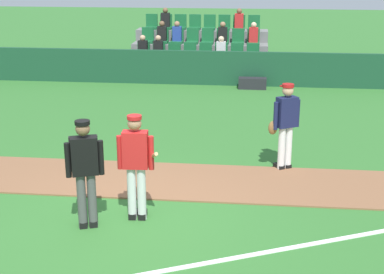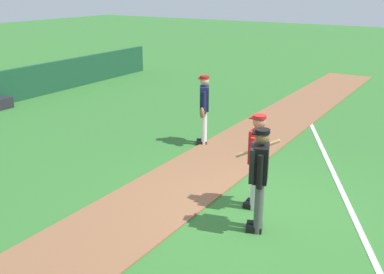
{
  "view_description": "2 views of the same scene",
  "coord_description": "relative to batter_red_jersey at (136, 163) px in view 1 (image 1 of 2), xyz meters",
  "views": [
    {
      "loc": [
        1.99,
        -8.3,
        4.1
      ],
      "look_at": [
        0.95,
        1.05,
        1.12
      ],
      "focal_mm": 53.27,
      "sensor_mm": 36.0,
      "label": 1
    },
    {
      "loc": [
        -6.72,
        -2.92,
        3.88
      ],
      "look_at": [
        0.68,
        1.73,
        0.91
      ],
      "focal_mm": 42.23,
      "sensor_mm": 36.0,
      "label": 2
    }
  ],
  "objects": [
    {
      "name": "ground_plane",
      "position": [
        -0.17,
        -0.05,
        -0.97
      ],
      "size": [
        80.0,
        80.0,
        0.0
      ],
      "primitive_type": "plane",
      "color": "#33702D"
    },
    {
      "name": "infield_dirt_path",
      "position": [
        -0.17,
        1.67,
        -0.95
      ],
      "size": [
        28.0,
        1.85,
        0.03
      ],
      "primitive_type": "cube",
      "color": "brown",
      "rests_on": "ground"
    },
    {
      "name": "foul_line_chalk",
      "position": [
        2.83,
        -0.55,
        -0.96
      ],
      "size": [
        10.86,
        5.28,
        0.01
      ],
      "primitive_type": "cube",
      "rotation": [
        0.0,
        0.0,
        0.45
      ],
      "color": "white",
      "rests_on": "ground"
    },
    {
      "name": "dugout_fence",
      "position": [
        -0.17,
        10.36,
        -0.4
      ],
      "size": [
        20.0,
        0.16,
        1.14
      ],
      "primitive_type": "cube",
      "color": "#19472D",
      "rests_on": "ground"
    },
    {
      "name": "stadium_bleachers",
      "position": [
        -0.18,
        12.23,
        -0.33
      ],
      "size": [
        5.0,
        2.95,
        2.3
      ],
      "color": "slate",
      "rests_on": "ground"
    },
    {
      "name": "batter_red_jersey",
      "position": [
        0.0,
        0.0,
        0.0
      ],
      "size": [
        0.71,
        0.77,
        1.76
      ],
      "color": "silver",
      "rests_on": "ground"
    },
    {
      "name": "umpire_home_plate",
      "position": [
        -0.73,
        -0.36,
        0.03
      ],
      "size": [
        0.56,
        0.41,
        1.76
      ],
      "color": "#4C4C4C",
      "rests_on": "ground"
    },
    {
      "name": "runner_navy_jersey",
      "position": [
        2.47,
        2.56,
        -0.01
      ],
      "size": [
        0.64,
        0.43,
        1.76
      ],
      "color": "white",
      "rests_on": "ground"
    },
    {
      "name": "equipment_bag",
      "position": [
        1.78,
        9.91,
        -0.79
      ],
      "size": [
        0.9,
        0.36,
        0.36
      ],
      "primitive_type": "cube",
      "color": "#232328",
      "rests_on": "ground"
    }
  ]
}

